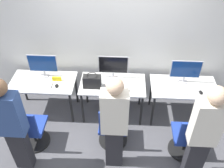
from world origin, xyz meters
The scene contains 22 objects.
ground_plane centered at (0.00, 0.00, 0.00)m, with size 20.00×20.00×0.00m, color #4C4C51.
wall_back centered at (0.00, 0.75, 1.40)m, with size 12.00×0.05×2.80m.
desk_left centered at (-1.22, 0.31, 0.62)m, with size 1.12×0.62×0.71m.
monitor_left centered at (-1.22, 0.47, 0.95)m, with size 0.51×0.15×0.43m.
keyboard_left centered at (-1.22, 0.20, 0.72)m, with size 0.38×0.16×0.02m.
mouse_left centered at (-0.94, 0.19, 0.72)m, with size 0.06×0.09×0.03m.
office_chair_left centered at (-1.25, -0.50, 0.35)m, with size 0.48×0.48×0.87m.
person_left centered at (-1.27, -0.86, 0.91)m, with size 0.36×0.22×1.67m.
desk_center centered at (0.00, 0.31, 0.62)m, with size 1.12×0.62×0.71m.
monitor_center centered at (0.00, 0.50, 0.95)m, with size 0.51×0.15×0.43m.
keyboard_center centered at (0.00, 0.17, 0.72)m, with size 0.38×0.16×0.02m.
mouse_center centered at (0.26, 0.16, 0.72)m, with size 0.06×0.09×0.03m.
office_chair_center centered at (0.04, -0.38, 0.35)m, with size 0.48×0.48×0.87m.
person_center centered at (0.08, -0.75, 0.91)m, with size 0.36×0.22×1.66m.
desk_right centered at (1.22, 0.31, 0.62)m, with size 1.12×0.62×0.71m.
monitor_right centered at (1.22, 0.44, 0.95)m, with size 0.51×0.15×0.43m.
keyboard_right centered at (1.22, 0.17, 0.72)m, with size 0.38×0.16×0.02m.
mouse_right centered at (1.46, 0.16, 0.72)m, with size 0.06×0.09×0.03m.
office_chair_right centered at (1.19, -0.52, 0.35)m, with size 0.48×0.48×0.87m.
person_right centered at (1.22, -0.89, 0.94)m, with size 0.36×0.22×1.70m.
handbag centered at (-0.34, 0.22, 0.82)m, with size 0.30×0.18×0.25m.
placard_left centered at (-0.97, 0.34, 0.75)m, with size 0.16×0.03×0.08m.
Camera 1 is at (0.18, -2.98, 3.44)m, focal length 40.00 mm.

